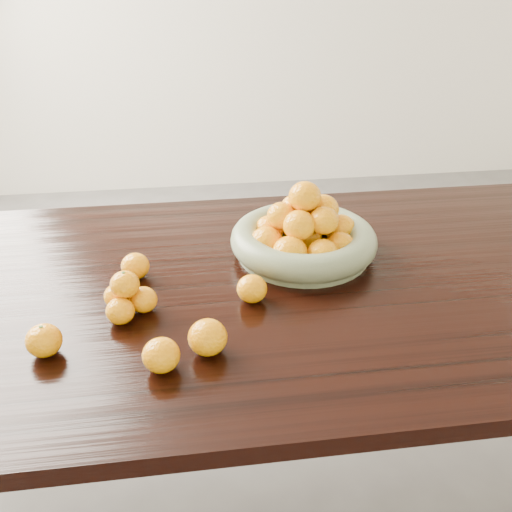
{
  "coord_description": "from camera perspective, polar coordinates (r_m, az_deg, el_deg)",
  "views": [
    {
      "loc": [
        -0.14,
        -1.14,
        1.46
      ],
      "look_at": [
        0.01,
        -0.02,
        0.83
      ],
      "focal_mm": 40.0,
      "sensor_mm": 36.0,
      "label": 1
    }
  ],
  "objects": [
    {
      "name": "fruit_bowl",
      "position": [
        1.45,
        4.8,
        2.01
      ],
      "size": [
        0.37,
        0.37,
        0.2
      ],
      "rotation": [
        0.0,
        0.0,
        0.02
      ],
      "color": "gray",
      "rests_on": "dining_table"
    },
    {
      "name": "loose_orange_0",
      "position": [
        1.18,
        -20.45,
        -7.92
      ],
      "size": [
        0.07,
        0.07,
        0.06
      ],
      "primitive_type": "ellipsoid",
      "color": "#FFA007",
      "rests_on": "dining_table"
    },
    {
      "name": "loose_orange_4",
      "position": [
        1.26,
        -0.41,
        -3.29
      ],
      "size": [
        0.07,
        0.07,
        0.06
      ],
      "primitive_type": "ellipsoid",
      "color": "#FFA007",
      "rests_on": "dining_table"
    },
    {
      "name": "loose_orange_3",
      "position": [
        1.38,
        -11.98,
        -0.99
      ],
      "size": [
        0.07,
        0.07,
        0.06
      ],
      "primitive_type": "ellipsoid",
      "color": "#FFA007",
      "rests_on": "dining_table"
    },
    {
      "name": "dining_table",
      "position": [
        1.4,
        -0.72,
        -5.73
      ],
      "size": [
        2.0,
        1.0,
        0.75
      ],
      "color": "black",
      "rests_on": "ground"
    },
    {
      "name": "loose_orange_2",
      "position": [
        1.09,
        -9.47,
        -9.75
      ],
      "size": [
        0.07,
        0.07,
        0.07
      ],
      "primitive_type": "ellipsoid",
      "color": "#FFA007",
      "rests_on": "dining_table"
    },
    {
      "name": "loose_orange_1",
      "position": [
        1.11,
        -4.86,
        -8.1
      ],
      "size": [
        0.08,
        0.08,
        0.07
      ],
      "primitive_type": "ellipsoid",
      "color": "#FFA007",
      "rests_on": "dining_table"
    },
    {
      "name": "orange_pyramid",
      "position": [
        1.25,
        -12.81,
        -4.07
      ],
      "size": [
        0.12,
        0.12,
        0.1
      ],
      "rotation": [
        0.0,
        0.0,
        -0.37
      ],
      "color": "#FFA007",
      "rests_on": "dining_table"
    },
    {
      "name": "ground",
      "position": [
        1.85,
        -0.59,
        -22.75
      ],
      "size": [
        5.0,
        5.0,
        0.0
      ],
      "primitive_type": "plane",
      "color": "#5E5C59",
      "rests_on": "ground"
    }
  ]
}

